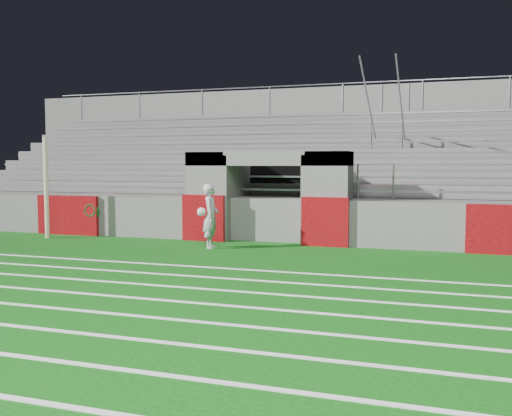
% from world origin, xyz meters
% --- Properties ---
extents(ground, '(90.00, 90.00, 0.00)m').
position_xyz_m(ground, '(0.00, 0.00, 0.00)').
color(ground, '#0C4A0D').
rests_on(ground, ground).
extents(field_post, '(0.13, 0.13, 3.06)m').
position_xyz_m(field_post, '(-6.57, 2.03, 1.53)').
color(field_post, beige).
rests_on(field_post, ground).
extents(field_markings, '(28.00, 8.09, 0.01)m').
position_xyz_m(field_markings, '(0.00, -5.00, 0.01)').
color(field_markings, white).
rests_on(field_markings, ground).
extents(stadium_structure, '(26.00, 8.48, 5.42)m').
position_xyz_m(stadium_structure, '(0.00, 7.97, 1.49)').
color(stadium_structure, '#5A5856').
rests_on(stadium_structure, ground).
extents(goalkeeper_with_ball, '(0.61, 0.71, 1.73)m').
position_xyz_m(goalkeeper_with_ball, '(-1.04, 1.69, 0.87)').
color(goalkeeper_with_ball, '#A7ADB1').
rests_on(goalkeeper_with_ball, ground).
extents(hose_coil, '(0.58, 0.15, 0.58)m').
position_xyz_m(hose_coil, '(-5.63, 2.93, 0.76)').
color(hose_coil, '#0D4210').
rests_on(hose_coil, ground).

